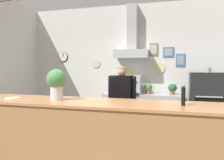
{
  "coord_description": "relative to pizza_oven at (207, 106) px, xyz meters",
  "views": [
    {
      "loc": [
        1.23,
        -2.98,
        1.51
      ],
      "look_at": [
        0.13,
        0.8,
        1.3
      ],
      "focal_mm": 36.27,
      "sensor_mm": 36.0,
      "label": 1
    }
  ],
  "objects": [
    {
      "name": "back_prep_counter",
      "position": [
        -1.37,
        0.2,
        -0.26
      ],
      "size": [
        1.83,
        0.53,
        0.91
      ],
      "color": "#B7BABF",
      "rests_on": "ground_plane"
    },
    {
      "name": "service_counter",
      "position": [
        -1.82,
        -2.41,
        -0.17
      ],
      "size": [
        4.17,
        0.75,
        1.09
      ],
      "color": "#B77F4C",
      "rests_on": "ground_plane"
    },
    {
      "name": "espresso_machine",
      "position": [
        -1.64,
        0.17,
        0.41
      ],
      "size": [
        0.5,
        0.46,
        0.43
      ],
      "color": "silver",
      "rests_on": "back_prep_counter"
    },
    {
      "name": "potted_oregano",
      "position": [
        -2.04,
        0.22,
        0.32
      ],
      "size": [
        0.19,
        0.19,
        0.22
      ],
      "color": "beige",
      "rests_on": "back_prep_counter"
    },
    {
      "name": "pizza_oven",
      "position": [
        0.0,
        0.0,
        0.0
      ],
      "size": [
        0.69,
        0.67,
        1.52
      ],
      "color": "#232326",
      "rests_on": "ground_plane"
    },
    {
      "name": "basil_vase",
      "position": [
        -2.09,
        -2.42,
        0.6
      ],
      "size": [
        0.26,
        0.26,
        0.4
      ],
      "color": "silver",
      "rests_on": "service_counter"
    },
    {
      "name": "condiment_plate",
      "position": [
        -2.75,
        -2.46,
        0.39
      ],
      "size": [
        0.2,
        0.2,
        0.01
      ],
      "color": "white",
      "rests_on": "service_counter"
    },
    {
      "name": "shop_worker",
      "position": [
        -1.58,
        -0.95,
        0.11
      ],
      "size": [
        0.55,
        0.27,
        1.54
      ],
      "rotation": [
        0.0,
        0.0,
        3.0
      ],
      "color": "#232328",
      "rests_on": "ground_plane"
    },
    {
      "name": "potted_rosemary",
      "position": [
        -0.69,
        0.21,
        0.34
      ],
      "size": [
        0.2,
        0.2,
        0.24
      ],
      "color": "#9E563D",
      "rests_on": "back_prep_counter"
    },
    {
      "name": "potted_sage",
      "position": [
        -1.24,
        0.22,
        0.33
      ],
      "size": [
        0.19,
        0.19,
        0.24
      ],
      "color": "#9E563D",
      "rests_on": "back_prep_counter"
    },
    {
      "name": "pepper_grinder",
      "position": [
        -0.53,
        -2.41,
        0.5
      ],
      "size": [
        0.05,
        0.05,
        0.24
      ],
      "color": "black",
      "rests_on": "service_counter"
    },
    {
      "name": "back_wall_assembly",
      "position": [
        -1.81,
        0.42,
        0.94
      ],
      "size": [
        5.26,
        2.92,
        3.09
      ],
      "color": "gray",
      "rests_on": "ground_plane"
    }
  ]
}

